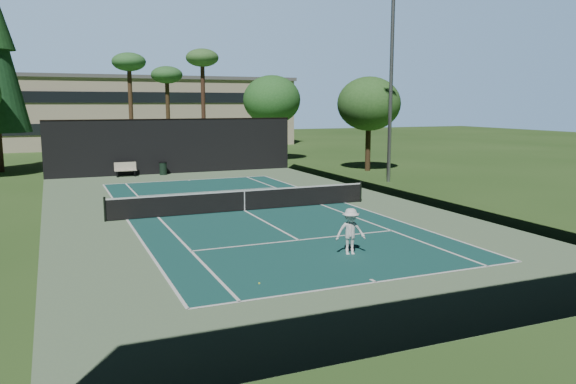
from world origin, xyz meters
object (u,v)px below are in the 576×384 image
at_px(tennis_ball_b, 227,208).
at_px(park_bench, 125,169).
at_px(player, 351,232).
at_px(tennis_ball_d, 128,204).
at_px(tennis_net, 244,200).
at_px(tennis_ball_a, 259,283).
at_px(tennis_ball_c, 242,197).
at_px(trash_bin, 163,168).

bearing_deg(tennis_ball_b, park_bench, 102.18).
height_order(player, tennis_ball_d, player).
xyz_separation_m(tennis_net, tennis_ball_a, (-3.15, -10.71, -0.53)).
bearing_deg(tennis_ball_a, player, 24.74).
height_order(tennis_net, tennis_ball_a, tennis_net).
bearing_deg(tennis_ball_c, trash_bin, 100.67).
distance_m(tennis_ball_a, tennis_ball_c, 15.16).
xyz_separation_m(tennis_ball_a, tennis_ball_c, (4.31, 14.54, 0.00)).
height_order(tennis_ball_c, park_bench, park_bench).
relative_size(tennis_ball_b, tennis_ball_d, 1.12).
xyz_separation_m(tennis_net, tennis_ball_b, (-0.55, 1.03, -0.52)).
xyz_separation_m(tennis_ball_c, trash_bin, (-2.19, 11.60, 0.45)).
relative_size(tennis_ball_a, park_bench, 0.04).
relative_size(tennis_ball_d, park_bench, 0.04).
bearing_deg(tennis_ball_a, tennis_ball_c, 73.49).
distance_m(park_bench, trash_bin, 2.64).
xyz_separation_m(tennis_net, park_bench, (-3.66, 15.46, -0.01)).
relative_size(tennis_net, player, 8.06).
height_order(player, tennis_ball_a, player).
height_order(tennis_ball_a, tennis_ball_b, tennis_ball_b).
bearing_deg(trash_bin, tennis_ball_c, -79.33).
relative_size(player, tennis_ball_b, 24.07).
bearing_deg(tennis_ball_b, trash_bin, 91.91).
height_order(tennis_ball_d, trash_bin, trash_bin).
bearing_deg(player, tennis_ball_b, 111.77).
bearing_deg(tennis_ball_c, tennis_ball_d, 179.72).
relative_size(tennis_ball_b, tennis_ball_c, 1.06).
xyz_separation_m(tennis_net, tennis_ball_d, (-4.98, 3.86, -0.53)).
distance_m(player, tennis_ball_d, 14.02).
bearing_deg(player, trash_bin, 108.22).
xyz_separation_m(tennis_ball_d, park_bench, (1.32, 11.59, 0.52)).
height_order(tennis_net, player, player).
distance_m(tennis_ball_b, trash_bin, 14.42).
distance_m(player, tennis_ball_b, 10.03).
height_order(tennis_ball_a, tennis_ball_d, same).
bearing_deg(tennis_ball_b, tennis_ball_a, -102.50).
xyz_separation_m(tennis_ball_a, park_bench, (-0.51, 26.16, 0.52)).
xyz_separation_m(player, park_bench, (-4.49, 24.33, -0.25)).
xyz_separation_m(tennis_net, trash_bin, (-1.03, 15.43, -0.08)).
bearing_deg(player, tennis_ball_d, 128.38).
bearing_deg(trash_bin, park_bench, 179.50).
bearing_deg(tennis_ball_d, park_bench, 83.51).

